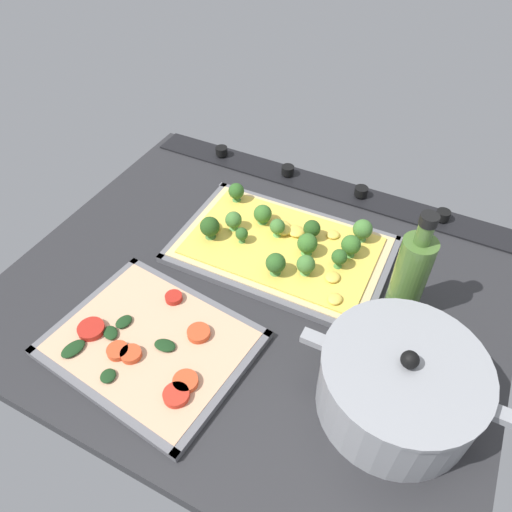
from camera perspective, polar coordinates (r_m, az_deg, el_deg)
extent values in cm
cube|color=#28282B|center=(85.43, 0.01, -4.21)|extent=(84.99, 71.58, 3.00)
cube|color=black|center=(106.28, 8.01, 8.39)|extent=(81.59, 7.00, 0.80)
cylinder|color=black|center=(102.47, 21.47, 4.60)|extent=(2.80, 2.80, 1.80)
cylinder|color=black|center=(103.82, 12.48, 7.58)|extent=(2.80, 2.80, 1.80)
cylinder|color=black|center=(107.86, 3.83, 10.23)|extent=(2.80, 2.80, 1.80)
cylinder|color=black|center=(114.31, -4.15, 12.45)|extent=(2.80, 2.80, 1.80)
cube|color=slate|center=(90.05, 3.11, 0.61)|extent=(39.84, 25.88, 0.50)
cube|color=slate|center=(98.19, 5.99, 5.22)|extent=(39.50, 1.76, 1.30)
cube|color=slate|center=(82.26, -0.30, -4.49)|extent=(39.50, 1.76, 1.30)
cube|color=slate|center=(86.68, 14.77, -3.14)|extent=(1.56, 25.34, 1.30)
cube|color=slate|center=(96.62, -7.33, 4.30)|extent=(1.56, 25.34, 1.30)
cube|color=#D3B77F|center=(89.52, 3.13, 0.96)|extent=(37.41, 23.45, 1.00)
cube|color=#EDC64C|center=(89.04, 3.15, 1.28)|extent=(34.41, 21.11, 0.40)
cone|color=#5B9F46|center=(87.21, 6.07, 0.59)|extent=(2.02, 2.02, 1.15)
sphere|color=#386B28|center=(85.86, 6.17, 1.52)|extent=(3.67, 3.67, 3.67)
cone|color=#68AD54|center=(83.85, 5.90, -1.79)|extent=(1.81, 1.81, 0.94)
sphere|color=#427533|center=(82.62, 5.99, -0.99)|extent=(3.28, 3.28, 3.28)
cone|color=#5B9F46|center=(93.21, 0.80, 4.27)|extent=(1.94, 1.94, 0.81)
sphere|color=#386B28|center=(92.09, 0.81, 5.08)|extent=(3.53, 3.53, 3.53)
cone|color=#4D8B3F|center=(85.59, 9.80, -0.91)|extent=(1.53, 1.53, 1.35)
sphere|color=#2D5B23|center=(84.38, 9.94, -0.10)|extent=(2.79, 2.79, 2.79)
cone|color=#68AD54|center=(91.81, -2.68, 3.55)|extent=(1.75, 1.75, 1.04)
sphere|color=#427533|center=(90.68, -2.72, 4.36)|extent=(3.19, 3.19, 3.19)
cone|color=#427635|center=(90.24, 6.61, 2.43)|extent=(1.76, 1.76, 1.24)
sphere|color=#264C1C|center=(89.02, 6.71, 3.29)|extent=(3.20, 3.20, 3.20)
cone|color=#68AD54|center=(90.37, 2.54, 2.78)|extent=(1.60, 1.60, 1.14)
sphere|color=#427533|center=(89.26, 2.58, 3.57)|extent=(2.90, 2.90, 2.90)
cone|color=#4D8B3F|center=(83.38, 2.33, -1.75)|extent=(1.94, 1.94, 1.19)
sphere|color=#2D5B23|center=(81.99, 2.37, -0.83)|extent=(3.52, 3.52, 3.52)
cone|color=#4D8B3F|center=(98.48, -2.35, 6.97)|extent=(1.77, 1.77, 1.14)
sphere|color=#2D5B23|center=(97.39, -2.38, 7.79)|extent=(3.22, 3.22, 3.22)
cone|color=#427635|center=(90.34, -5.47, 2.60)|extent=(2.04, 2.04, 1.20)
sphere|color=#264C1C|center=(89.02, -5.56, 3.54)|extent=(3.70, 3.70, 3.70)
cone|color=#68AD54|center=(91.57, 12.46, 2.25)|extent=(2.01, 2.01, 1.21)
sphere|color=#427533|center=(90.27, 12.65, 3.16)|extent=(3.65, 3.65, 3.65)
cone|color=#5B9F46|center=(88.09, 11.12, 0.43)|extent=(1.96, 1.96, 1.21)
sphere|color=#386B28|center=(86.76, 11.30, 1.34)|extent=(3.56, 3.56, 3.56)
cone|color=#4D8B3F|center=(89.07, -1.70, 2.00)|extent=(1.30, 1.30, 1.06)
sphere|color=#2D5B23|center=(88.10, -1.72, 2.67)|extent=(2.36, 2.36, 2.36)
ellipsoid|color=#EDC64C|center=(92.20, -5.12, 3.62)|extent=(4.27, 4.31, 1.23)
ellipsoid|color=#EDC64C|center=(91.03, 4.81, 2.98)|extent=(4.19, 4.00, 1.21)
ellipsoid|color=#EDC64C|center=(91.42, 3.21, 3.40)|extent=(5.45, 5.43, 1.49)
ellipsoid|color=#EDC64C|center=(91.39, 9.19, 2.56)|extent=(3.50, 3.48, 0.89)
ellipsoid|color=#EDC64C|center=(80.42, 9.44, -5.08)|extent=(2.85, 3.09, 0.93)
ellipsoid|color=#EDC64C|center=(83.59, 9.13, -2.49)|extent=(2.57, 2.80, 0.98)
cube|color=slate|center=(78.10, -12.35, -10.35)|extent=(32.60, 27.16, 0.50)
cube|color=slate|center=(82.38, -7.12, -4.87)|extent=(30.05, 4.56, 1.30)
cube|color=slate|center=(74.63, -18.43, -15.94)|extent=(30.05, 4.56, 1.30)
cube|color=slate|center=(71.97, -3.60, -15.63)|extent=(3.87, 23.93, 1.30)
cube|color=slate|center=(85.65, -19.53, -5.42)|extent=(3.87, 23.93, 1.30)
cube|color=tan|center=(77.53, -12.43, -10.05)|extent=(29.94, 24.51, 0.90)
cylinder|color=#B22319|center=(80.40, -19.12, -8.26)|extent=(4.25, 4.25, 1.00)
cylinder|color=#D14723|center=(75.83, -14.73, -11.28)|extent=(3.21, 3.21, 1.00)
cylinder|color=#D14723|center=(71.74, -8.43, -14.63)|extent=(3.71, 3.71, 1.00)
cylinder|color=#D14723|center=(76.16, -6.88, -9.13)|extent=(3.66, 3.66, 1.00)
cylinder|color=red|center=(70.96, -9.70, -16.01)|extent=(3.79, 3.79, 1.00)
cylinder|color=#D14723|center=(76.69, -16.21, -10.85)|extent=(3.32, 3.32, 1.00)
cylinder|color=#B22319|center=(81.21, -9.82, -4.92)|extent=(2.88, 2.88, 1.00)
ellipsoid|color=#193819|center=(79.16, -17.03, -8.77)|extent=(3.57, 3.32, 0.60)
ellipsoid|color=#193819|center=(79.92, -15.55, -7.58)|extent=(2.63, 3.28, 0.60)
ellipsoid|color=#193819|center=(79.20, -21.05, -10.32)|extent=(3.40, 4.44, 0.60)
ellipsoid|color=#193819|center=(75.74, -10.85, -10.45)|extent=(3.74, 2.71, 0.60)
ellipsoid|color=#193819|center=(74.79, -17.29, -13.53)|extent=(2.88, 3.00, 0.60)
cylinder|color=gray|center=(70.02, 16.69, -14.79)|extent=(21.75, 21.75, 9.57)
cylinder|color=gray|center=(65.74, 17.63, -12.50)|extent=(22.18, 22.18, 0.80)
sphere|color=black|center=(64.44, 17.95, -11.73)|extent=(2.40, 2.40, 2.40)
cube|color=gray|center=(69.10, 27.67, -16.65)|extent=(3.60, 2.00, 1.20)
cube|color=gray|center=(68.21, 6.96, -9.83)|extent=(3.60, 2.00, 1.20)
cylinder|color=#476B2D|center=(78.65, 17.86, -2.56)|extent=(5.36, 5.36, 15.69)
cylinder|color=#476B2D|center=(72.19, 19.52, 2.57)|extent=(2.41, 2.41, 3.50)
cylinder|color=black|center=(70.59, 20.01, 4.09)|extent=(2.68, 2.68, 1.60)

